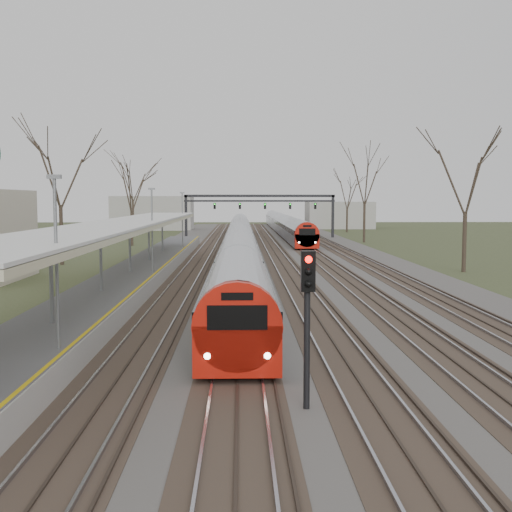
# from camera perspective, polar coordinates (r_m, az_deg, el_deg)

# --- Properties ---
(track_bed) EXTENTS (24.00, 160.00, 0.22)m
(track_bed) POSITION_cam_1_polar(r_m,az_deg,el_deg) (59.76, 1.19, -0.06)
(track_bed) COLOR #474442
(track_bed) RESTS_ON ground
(platform) EXTENTS (3.50, 69.00, 1.00)m
(platform) POSITION_cam_1_polar(r_m,az_deg,el_deg) (42.76, -10.32, -1.57)
(platform) COLOR #9E9B93
(platform) RESTS_ON ground
(canopy) EXTENTS (4.10, 50.00, 3.11)m
(canopy) POSITION_cam_1_polar(r_m,az_deg,el_deg) (38.06, -11.45, 2.78)
(canopy) COLOR slate
(canopy) RESTS_ON platform
(signal_gantry) EXTENTS (21.00, 0.59, 6.08)m
(signal_gantry) POSITION_cam_1_polar(r_m,az_deg,el_deg) (89.49, 0.35, 4.73)
(signal_gantry) COLOR black
(signal_gantry) RESTS_ON ground
(tree_west_far) EXTENTS (5.50, 5.50, 11.33)m
(tree_west_far) POSITION_cam_1_polar(r_m,az_deg,el_deg) (54.52, -17.06, 7.60)
(tree_west_far) COLOR #2D231C
(tree_west_far) RESTS_ON ground
(tree_east_far) EXTENTS (5.00, 5.00, 10.30)m
(tree_east_far) POSITION_cam_1_polar(r_m,az_deg,el_deg) (49.31, 18.19, 7.02)
(tree_east_far) COLOR #2D231C
(tree_east_far) RESTS_ON ground
(train_near) EXTENTS (2.62, 90.21, 3.05)m
(train_near) POSITION_cam_1_polar(r_m,az_deg,el_deg) (62.80, -1.46, 1.48)
(train_near) COLOR #B4B6BF
(train_near) RESTS_ON ground
(train_far) EXTENTS (2.62, 75.21, 3.05)m
(train_far) POSITION_cam_1_polar(r_m,az_deg,el_deg) (103.84, 2.44, 2.87)
(train_far) COLOR #B4B6BF
(train_far) RESTS_ON ground
(signal_post) EXTENTS (0.35, 0.45, 4.10)m
(signal_post) POSITION_cam_1_polar(r_m,az_deg,el_deg) (15.95, 4.59, -4.45)
(signal_post) COLOR black
(signal_post) RESTS_ON ground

